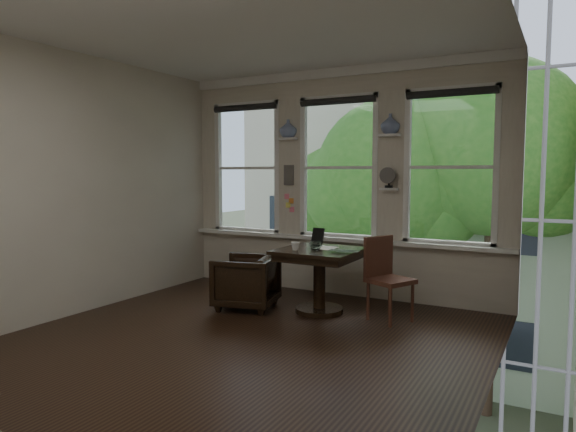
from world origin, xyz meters
The scene contains 25 objects.
ground centered at (0.00, 0.00, 0.00)m, with size 4.50×4.50×0.00m, color black.
ceiling centered at (0.00, 0.00, 3.00)m, with size 4.50×4.50×0.00m, color silver.
wall_back centered at (0.00, 2.25, 1.50)m, with size 4.50×4.50×0.00m, color beige.
wall_front centered at (0.00, -2.25, 1.50)m, with size 4.50×4.50×0.00m, color beige.
wall_left centered at (-2.25, 0.00, 1.50)m, with size 4.50×4.50×0.00m, color beige.
wall_right centered at (2.25, 0.00, 1.50)m, with size 4.50×4.50×0.00m, color beige.
window_left centered at (-1.45, 2.25, 1.70)m, with size 1.10×0.12×1.90m, color white, non-canonical shape.
window_center centered at (0.00, 2.25, 1.70)m, with size 1.10×0.12×1.90m, color white, non-canonical shape.
window_right centered at (1.45, 2.25, 1.70)m, with size 1.10×0.12×1.90m, color white, non-canonical shape.
shelf_left centered at (-0.72, 2.15, 2.10)m, with size 0.26×0.16×0.03m, color white.
shelf_right centered at (0.72, 2.15, 2.10)m, with size 0.26×0.16×0.03m, color white.
intercom centered at (-0.72, 2.18, 1.60)m, with size 0.14×0.06×0.28m, color #59544F.
sticky_notes centered at (-0.72, 2.19, 1.25)m, with size 0.16×0.01×0.24m, color pink, non-canonical shape.
desk_fan centered at (0.72, 2.13, 1.53)m, with size 0.20×0.20×0.24m, color #59544F, non-canonical shape.
vase_left centered at (-0.72, 2.15, 2.24)m, with size 0.24×0.24×0.25m, color silver.
vase_right centered at (0.72, 2.15, 2.24)m, with size 0.24×0.24×0.25m, color silver.
table centered at (0.19, 1.23, 0.38)m, with size 0.90×0.90×0.75m, color black, non-canonical shape.
armchair_left centered at (-0.67, 0.99, 0.32)m, with size 0.68×0.70×0.64m, color black.
cushion_red centered at (-0.67, 0.99, 0.45)m, with size 0.45×0.45×0.06m, color maroon.
side_chair_right centered at (1.03, 1.30, 0.46)m, with size 0.42×0.42×0.92m, color #472519, non-canonical shape.
laptop centered at (0.56, 1.06, 0.76)m, with size 0.34×0.22×0.03m, color black.
mug centered at (-0.01, 1.02, 0.80)m, with size 0.10×0.10×0.09m, color white.
drinking_glass centered at (0.19, 1.13, 0.80)m, with size 0.14×0.14×0.11m, color white.
tablet centered at (0.07, 1.45, 0.86)m, with size 0.16×0.02×0.22m, color black.
papers centered at (0.23, 1.33, 0.75)m, with size 0.22×0.30×0.00m, color silver.
Camera 1 is at (2.71, -4.11, 1.64)m, focal length 32.00 mm.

